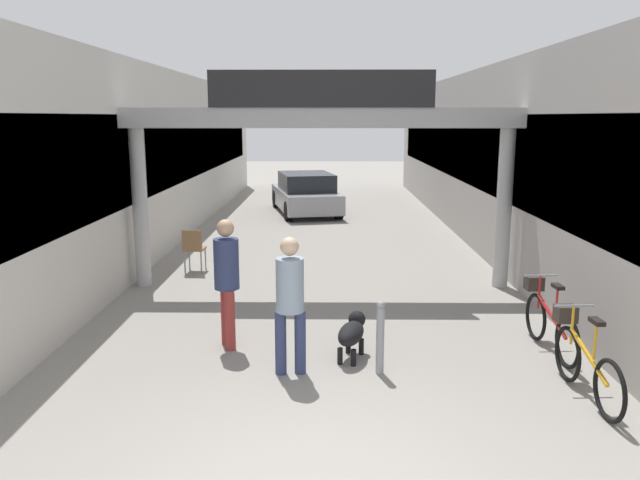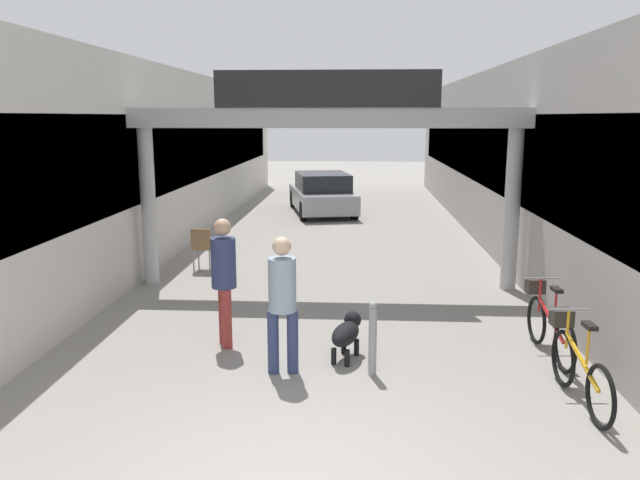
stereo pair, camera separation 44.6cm
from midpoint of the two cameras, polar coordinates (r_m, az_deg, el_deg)
storefront_left at (r=16.63m, az=-15.72°, el=7.30°), size 3.00×26.00×4.23m
storefront_right at (r=16.42m, az=20.46°, el=6.97°), size 3.00×26.00×4.23m
arcade_sign_gateway at (r=11.33m, az=1.80°, el=9.41°), size 7.40×0.47×3.93m
pedestrian_with_dog at (r=7.59m, az=-1.78°, el=-5.17°), size 0.39×0.37×1.72m
pedestrian_companion at (r=8.57m, az=-7.32°, el=-3.04°), size 0.44×0.44×1.79m
dog_on_leash at (r=8.26m, az=4.04°, el=-8.43°), size 0.48×0.81×0.57m
bicycle_orange_nearest at (r=7.69m, az=24.03°, el=-10.29°), size 0.46×1.69×0.98m
bicycle_red_second at (r=8.98m, az=21.43°, el=-7.04°), size 0.46×1.69×0.98m
bollard_post_metal at (r=7.74m, az=6.51°, el=-8.90°), size 0.10×0.10×0.93m
cafe_chair_wood_nearer at (r=12.97m, az=-9.74°, el=-0.46°), size 0.42×0.42×0.89m
parked_car_silver at (r=20.52m, az=0.83°, el=4.25°), size 2.54×4.28×1.33m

